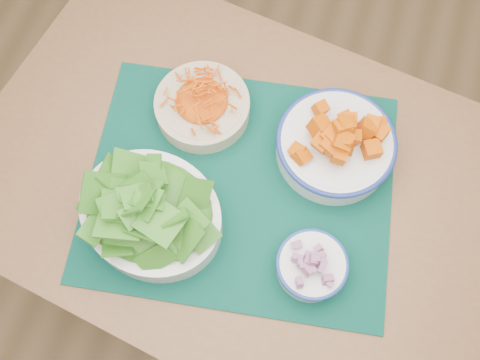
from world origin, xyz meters
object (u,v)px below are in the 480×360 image
at_px(carrot_bowl, 202,104).
at_px(table, 247,200).
at_px(placemat, 240,186).
at_px(lettuce_bowl, 149,210).
at_px(squash_bowl, 337,141).
at_px(onion_bowl, 312,265).

bearing_deg(carrot_bowl, table, -40.99).
height_order(placemat, carrot_bowl, carrot_bowl).
distance_m(table, lettuce_bowl, 0.26).
height_order(carrot_bowl, squash_bowl, squash_bowl).
bearing_deg(squash_bowl, onion_bowl, -85.84).
height_order(lettuce_bowl, onion_bowl, lettuce_bowl).
bearing_deg(squash_bowl, placemat, -141.27).
distance_m(squash_bowl, onion_bowl, 0.23).
xyz_separation_m(placemat, lettuce_bowl, (-0.13, -0.11, 0.06)).
relative_size(carrot_bowl, onion_bowl, 1.44).
bearing_deg(onion_bowl, squash_bowl, 94.16).
xyz_separation_m(table, placemat, (-0.01, -0.02, 0.12)).
relative_size(table, squash_bowl, 4.64).
bearing_deg(carrot_bowl, onion_bowl, -40.17).
height_order(squash_bowl, onion_bowl, squash_bowl).
bearing_deg(placemat, table, 49.19).
bearing_deg(lettuce_bowl, carrot_bowl, 101.83).
bearing_deg(squash_bowl, table, -143.34).
relative_size(carrot_bowl, lettuce_bowl, 0.72).
xyz_separation_m(squash_bowl, onion_bowl, (0.02, -0.23, -0.02)).
xyz_separation_m(table, lettuce_bowl, (-0.14, -0.13, 0.18)).
distance_m(table, onion_bowl, 0.25).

